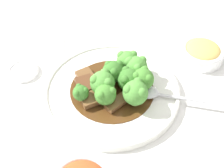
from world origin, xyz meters
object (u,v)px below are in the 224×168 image
broccoli_floret_6 (143,79)px  broccoli_floret_8 (113,71)px  main_plate (112,91)px  broccoli_floret_3 (103,83)px  sauce_dish (23,71)px  broccoli_floret_1 (129,79)px  beef_strip_1 (119,102)px  side_bowl_appetizer (202,52)px  broccoli_floret_5 (136,67)px  broccoli_floret_7 (105,94)px  broccoli_floret_4 (81,93)px  broccoli_floret_2 (127,61)px  broccoli_floret_0 (135,92)px  serving_spoon (156,93)px  beef_strip_0 (86,85)px  beef_strip_2 (86,76)px  beef_strip_3 (92,99)px

broccoli_floret_6 → broccoli_floret_8: 0.07m
main_plate → broccoli_floret_3: size_ratio=5.30×
broccoli_floret_8 → sauce_dish: size_ratio=0.77×
broccoli_floret_1 → broccoli_floret_6: size_ratio=0.94×
beef_strip_1 → side_bowl_appetizer: bearing=-155.9°
broccoli_floret_5 → broccoli_floret_7: (0.09, 0.06, -0.00)m
broccoli_floret_1 → broccoli_floret_8: 0.04m
broccoli_floret_4 → broccoli_floret_8: size_ratio=0.73×
broccoli_floret_5 → side_bowl_appetizer: size_ratio=0.52×
broccoli_floret_4 → broccoli_floret_8: 0.09m
broccoli_floret_6 → broccoli_floret_2: bearing=-76.4°
broccoli_floret_0 → broccoli_floret_1: bearing=-87.7°
broccoli_floret_0 → broccoli_floret_7: bearing=-13.4°
broccoli_floret_5 → broccoli_floret_6: size_ratio=0.96×
serving_spoon → broccoli_floret_8: bearing=-38.1°
broccoli_floret_2 → sauce_dish: (0.25, -0.07, -0.04)m
broccoli_floret_8 → sauce_dish: broccoli_floret_8 is taller
broccoli_floret_0 → serving_spoon: size_ratio=0.29×
broccoli_floret_7 → sauce_dish: broccoli_floret_7 is taller
broccoli_floret_3 → broccoli_floret_8: bearing=-136.6°
beef_strip_0 → serving_spoon: (-0.15, 0.06, -0.00)m
beef_strip_2 → broccoli_floret_4: (0.02, 0.07, 0.02)m
beef_strip_2 → broccoli_floret_4: size_ratio=1.34×
beef_strip_0 → broccoli_floret_1: broccoli_floret_1 is taller
broccoli_floret_5 → sauce_dish: broccoli_floret_5 is taller
broccoli_floret_3 → side_bowl_appetizer: broccoli_floret_3 is taller
beef_strip_2 → side_bowl_appetizer: side_bowl_appetizer is taller
broccoli_floret_0 → broccoli_floret_2: (-0.01, -0.10, -0.01)m
broccoli_floret_2 → broccoli_floret_8: 0.05m
broccoli_floret_1 → broccoli_floret_3: size_ratio=0.95×
broccoli_floret_6 → broccoli_floret_8: (0.06, -0.04, -0.00)m
broccoli_floret_0 → side_bowl_appetizer: bearing=-151.2°
beef_strip_1 → sauce_dish: 0.26m
broccoli_floret_2 → main_plate: bearing=44.8°
broccoli_floret_3 → broccoli_floret_5: (-0.09, -0.03, -0.00)m
broccoli_floret_7 → side_bowl_appetizer: bearing=-159.6°
main_plate → broccoli_floret_4: bearing=13.2°
beef_strip_2 → broccoli_floret_6: size_ratio=0.92×
broccoli_floret_0 → broccoli_floret_4: size_ratio=1.52×
broccoli_floret_4 → broccoli_floret_6: (-0.14, 0.00, 0.01)m
broccoli_floret_2 → beef_strip_1: bearing=64.9°
main_plate → side_bowl_appetizer: size_ratio=2.86×
main_plate → broccoli_floret_8: (-0.01, -0.02, 0.04)m
broccoli_floret_6 → broccoli_floret_5: bearing=-87.3°
beef_strip_3 → broccoli_floret_6: broccoli_floret_6 is taller
main_plate → broccoli_floret_1: bearing=165.0°
sauce_dish → serving_spoon: bearing=151.0°
broccoli_floret_2 → broccoli_floret_8: bearing=32.9°
sauce_dish → broccoli_floret_3: bearing=144.4°
broccoli_floret_4 → broccoli_floret_3: bearing=-169.0°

